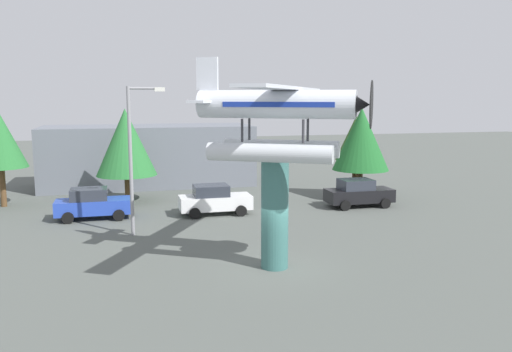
{
  "coord_description": "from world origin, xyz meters",
  "views": [
    {
      "loc": [
        -5.83,
        -19.55,
        6.84
      ],
      "look_at": [
        0.0,
        3.0,
        3.32
      ],
      "focal_mm": 36.57,
      "sensor_mm": 36.0,
      "label": 1
    }
  ],
  "objects_px": {
    "car_mid_white": "(214,200)",
    "streetlight_primary": "(135,149)",
    "tree_center_back": "(356,138)",
    "tree_far_east": "(361,139)",
    "floatplane_monument": "(279,117)",
    "tree_east": "(126,142)",
    "car_far_black": "(358,193)",
    "display_pedestal": "(275,214)",
    "storefront_building": "(149,155)",
    "car_near_blue": "(93,204)"
  },
  "relations": [
    {
      "from": "car_mid_white",
      "to": "streetlight_primary",
      "type": "distance_m",
      "value": 6.74
    },
    {
      "from": "tree_center_back",
      "to": "tree_far_east",
      "type": "xyz_separation_m",
      "value": [
        -0.05,
        -0.93,
        0.03
      ]
    },
    {
      "from": "floatplane_monument",
      "to": "tree_far_east",
      "type": "xyz_separation_m",
      "value": [
        9.58,
        12.44,
        -2.01
      ]
    },
    {
      "from": "tree_east",
      "to": "tree_center_back",
      "type": "bearing_deg",
      "value": -7.94
    },
    {
      "from": "streetlight_primary",
      "to": "tree_center_back",
      "type": "distance_m",
      "value": 16.41
    },
    {
      "from": "car_far_black",
      "to": "tree_far_east",
      "type": "relative_size",
      "value": 0.68
    },
    {
      "from": "tree_far_east",
      "to": "tree_center_back",
      "type": "bearing_deg",
      "value": 86.93
    },
    {
      "from": "display_pedestal",
      "to": "car_far_black",
      "type": "bearing_deg",
      "value": 49.85
    },
    {
      "from": "streetlight_primary",
      "to": "storefront_building",
      "type": "xyz_separation_m",
      "value": [
        1.42,
        15.39,
        -1.99
      ]
    },
    {
      "from": "car_far_black",
      "to": "storefront_building",
      "type": "height_order",
      "value": "storefront_building"
    },
    {
      "from": "display_pedestal",
      "to": "tree_far_east",
      "type": "bearing_deg",
      "value": 51.93
    },
    {
      "from": "car_near_blue",
      "to": "storefront_building",
      "type": "height_order",
      "value": "storefront_building"
    },
    {
      "from": "car_near_blue",
      "to": "tree_center_back",
      "type": "relative_size",
      "value": 0.75
    },
    {
      "from": "display_pedestal",
      "to": "tree_east",
      "type": "bearing_deg",
      "value": 109.83
    },
    {
      "from": "storefront_building",
      "to": "tree_east",
      "type": "relative_size",
      "value": 2.61
    },
    {
      "from": "floatplane_monument",
      "to": "streetlight_primary",
      "type": "bearing_deg",
      "value": 158.62
    },
    {
      "from": "storefront_building",
      "to": "tree_center_back",
      "type": "distance_m",
      "value": 16.2
    },
    {
      "from": "streetlight_primary",
      "to": "tree_east",
      "type": "relative_size",
      "value": 1.2
    },
    {
      "from": "floatplane_monument",
      "to": "display_pedestal",
      "type": "bearing_deg",
      "value": 180.0
    },
    {
      "from": "car_mid_white",
      "to": "car_far_black",
      "type": "height_order",
      "value": "same"
    },
    {
      "from": "car_mid_white",
      "to": "tree_center_back",
      "type": "height_order",
      "value": "tree_center_back"
    },
    {
      "from": "tree_east",
      "to": "storefront_building",
      "type": "bearing_deg",
      "value": 75.02
    },
    {
      "from": "tree_east",
      "to": "tree_center_back",
      "type": "distance_m",
      "value": 15.46
    },
    {
      "from": "car_mid_white",
      "to": "floatplane_monument",
      "type": "bearing_deg",
      "value": -85.62
    },
    {
      "from": "car_mid_white",
      "to": "car_far_black",
      "type": "relative_size",
      "value": 1.0
    },
    {
      "from": "display_pedestal",
      "to": "car_mid_white",
      "type": "bearing_deg",
      "value": 93.77
    },
    {
      "from": "display_pedestal",
      "to": "streetlight_primary",
      "type": "distance_m",
      "value": 8.69
    },
    {
      "from": "car_far_black",
      "to": "tree_east",
      "type": "height_order",
      "value": "tree_east"
    },
    {
      "from": "display_pedestal",
      "to": "storefront_building",
      "type": "distance_m",
      "value": 22.33
    },
    {
      "from": "car_near_blue",
      "to": "display_pedestal",
      "type": "bearing_deg",
      "value": -55.04
    },
    {
      "from": "display_pedestal",
      "to": "streetlight_primary",
      "type": "xyz_separation_m",
      "value": [
        -5.23,
        6.61,
        2.1
      ]
    },
    {
      "from": "car_near_blue",
      "to": "streetlight_primary",
      "type": "bearing_deg",
      "value": -61.06
    },
    {
      "from": "car_near_blue",
      "to": "car_far_black",
      "type": "bearing_deg",
      "value": -2.56
    },
    {
      "from": "car_far_black",
      "to": "streetlight_primary",
      "type": "xyz_separation_m",
      "value": [
        -13.73,
        -3.47,
        3.43
      ]
    },
    {
      "from": "car_far_black",
      "to": "tree_center_back",
      "type": "bearing_deg",
      "value": 68.91
    },
    {
      "from": "display_pedestal",
      "to": "car_near_blue",
      "type": "bearing_deg",
      "value": 124.96
    },
    {
      "from": "streetlight_primary",
      "to": "tree_center_back",
      "type": "relative_size",
      "value": 1.31
    },
    {
      "from": "floatplane_monument",
      "to": "car_far_black",
      "type": "distance_m",
      "value": 14.16
    },
    {
      "from": "car_far_black",
      "to": "tree_far_east",
      "type": "xyz_separation_m",
      "value": [
        1.19,
        2.3,
        3.2
      ]
    },
    {
      "from": "display_pedestal",
      "to": "tree_far_east",
      "type": "height_order",
      "value": "tree_far_east"
    },
    {
      "from": "floatplane_monument",
      "to": "storefront_building",
      "type": "distance_m",
      "value": 22.73
    },
    {
      "from": "storefront_building",
      "to": "tree_east",
      "type": "xyz_separation_m",
      "value": [
        -1.76,
        -6.56,
        1.61
      ]
    },
    {
      "from": "car_near_blue",
      "to": "storefront_building",
      "type": "bearing_deg",
      "value": 71.56
    },
    {
      "from": "floatplane_monument",
      "to": "car_mid_white",
      "type": "xyz_separation_m",
      "value": [
        -0.79,
        10.26,
        -5.21
      ]
    },
    {
      "from": "storefront_building",
      "to": "tree_far_east",
      "type": "xyz_separation_m",
      "value": [
        13.51,
        -9.63,
        1.76
      ]
    },
    {
      "from": "car_mid_white",
      "to": "car_far_black",
      "type": "bearing_deg",
      "value": -0.75
    },
    {
      "from": "car_mid_white",
      "to": "car_near_blue",
      "type": "bearing_deg",
      "value": 175.05
    },
    {
      "from": "floatplane_monument",
      "to": "tree_center_back",
      "type": "distance_m",
      "value": 16.6
    },
    {
      "from": "floatplane_monument",
      "to": "car_near_blue",
      "type": "bearing_deg",
      "value": 155.13
    },
    {
      "from": "storefront_building",
      "to": "tree_east",
      "type": "distance_m",
      "value": 6.98
    }
  ]
}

